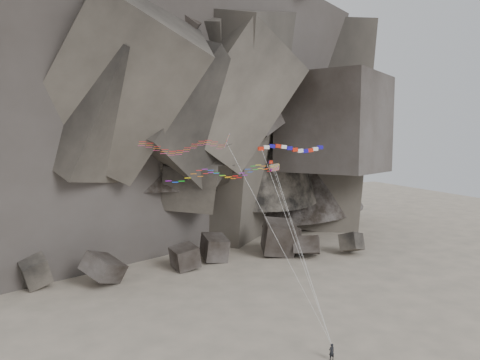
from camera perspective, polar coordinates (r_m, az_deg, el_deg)
name	(u,v)px	position (r m, az deg, el deg)	size (l,w,h in m)	color
ground	(249,350)	(59.06, 1.08, -20.02)	(260.00, 260.00, 0.00)	#AC9D8B
headland	(125,62)	(120.85, -13.80, 13.75)	(110.00, 70.00, 84.00)	#595249
boulder_field	(170,258)	(88.37, -8.53, -9.43)	(82.25, 14.51, 8.63)	#47423F
kite_flyer	(332,351)	(57.41, 11.10, -19.73)	(0.77, 0.52, 2.22)	black
delta_kite	(180,146)	(51.53, -7.34, 4.12)	(20.00, 8.16, 24.02)	red
banner_kite	(292,150)	(55.99, 6.30, 3.68)	(7.95, 7.71, 22.57)	red
parafoil_kite	(219,173)	(50.71, -2.57, 0.83)	(17.88, 5.61, 20.43)	yellow
pennant_kite	(282,195)	(56.31, 5.09, -1.81)	(3.79, 8.52, 20.50)	red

